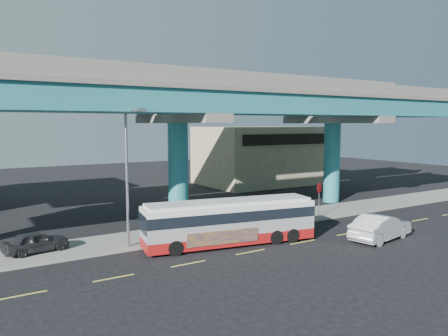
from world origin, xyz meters
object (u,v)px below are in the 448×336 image
sedan (381,227)px  parked_car (36,242)px  transit_bus (230,220)px  street_lamp (130,157)px  stop_sign (319,192)px

sedan → parked_car: 20.71m
transit_bus → street_lamp: size_ratio=1.33×
parked_car → stop_sign: size_ratio=1.39×
sedan → stop_sign: 6.89m
transit_bus → parked_car: (-10.37, 3.99, -0.75)m
transit_bus → stop_sign: bearing=24.5°
transit_bus → stop_sign: 10.19m
street_lamp → stop_sign: street_lamp is taller
transit_bus → parked_car: 11.13m
sedan → stop_sign: bearing=-20.1°
parked_car → street_lamp: (4.77, -2.22, 4.70)m
stop_sign → sedan: bearing=-99.3°
stop_sign → transit_bus: bearing=-164.9°
sedan → parked_car: size_ratio=1.42×
transit_bus → street_lamp: bearing=172.6°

